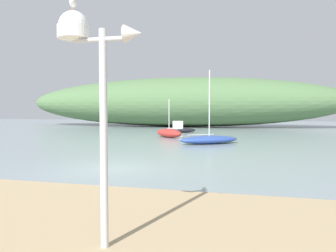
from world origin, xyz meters
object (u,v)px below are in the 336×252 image
sailboat_centre_water (209,139)px  motorboat_by_sandbar (180,129)px  sailboat_far_left (169,133)px  seagull_on_radar (73,2)px  mast_structure (86,53)px

sailboat_centre_water → motorboat_by_sandbar: bearing=112.6°
sailboat_centre_water → sailboat_far_left: sailboat_centre_water is taller
motorboat_by_sandbar → sailboat_far_left: bearing=-86.9°
sailboat_centre_water → sailboat_far_left: bearing=132.3°
seagull_on_radar → sailboat_far_left: size_ratio=0.11×
seagull_on_radar → motorboat_by_sandbar: bearing=98.8°
motorboat_by_sandbar → seagull_on_radar: bearing=-81.2°
sailboat_far_left → sailboat_centre_water: bearing=-47.7°
seagull_on_radar → sailboat_centre_water: size_ratio=0.07×
mast_structure → seagull_on_radar: 0.83m
mast_structure → sailboat_centre_water: sailboat_centre_water is taller
sailboat_centre_water → sailboat_far_left: 5.88m
seagull_on_radar → sailboat_centre_water: sailboat_centre_water is taller
mast_structure → motorboat_by_sandbar: bearing=99.2°
sailboat_centre_water → motorboat_by_sandbar: sailboat_centre_water is taller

